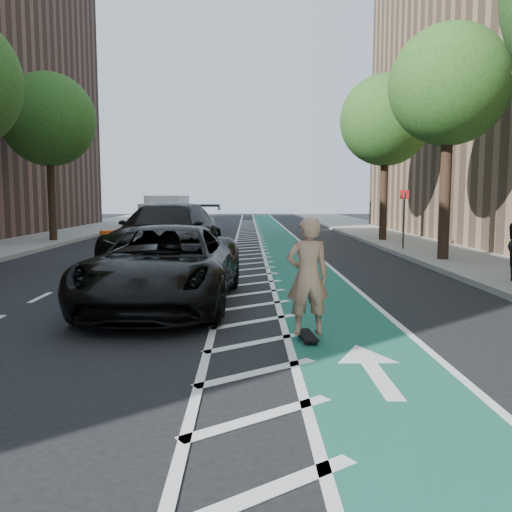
{
  "coord_description": "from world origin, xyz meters",
  "views": [
    {
      "loc": [
        1.38,
        -9.44,
        2.23
      ],
      "look_at": [
        1.54,
        0.76,
        1.1
      ],
      "focal_mm": 38.0,
      "sensor_mm": 36.0,
      "label": 1
    }
  ],
  "objects_px": {
    "skateboarder": "(308,276)",
    "suv_far": "(167,233)",
    "barrel_a": "(143,249)",
    "suv_near": "(165,266)"
  },
  "relations": [
    {
      "from": "skateboarder",
      "to": "suv_far",
      "type": "distance_m",
      "value": 10.59
    },
    {
      "from": "skateboarder",
      "to": "barrel_a",
      "type": "relative_size",
      "value": 1.96
    },
    {
      "from": "barrel_a",
      "to": "skateboarder",
      "type": "bearing_deg",
      "value": -66.32
    },
    {
      "from": "suv_far",
      "to": "barrel_a",
      "type": "xyz_separation_m",
      "value": [
        -0.88,
        0.31,
        -0.56
      ]
    },
    {
      "from": "suv_near",
      "to": "barrel_a",
      "type": "xyz_separation_m",
      "value": [
        -1.9,
        7.48,
        -0.38
      ]
    },
    {
      "from": "suv_far",
      "to": "skateboarder",
      "type": "bearing_deg",
      "value": -62.05
    },
    {
      "from": "skateboarder",
      "to": "suv_far",
      "type": "height_order",
      "value": "suv_far"
    },
    {
      "from": "skateboarder",
      "to": "barrel_a",
      "type": "distance_m",
      "value": 11.22
    },
    {
      "from": "suv_near",
      "to": "suv_far",
      "type": "height_order",
      "value": "suv_far"
    },
    {
      "from": "suv_far",
      "to": "barrel_a",
      "type": "bearing_deg",
      "value": 168.34
    }
  ]
}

